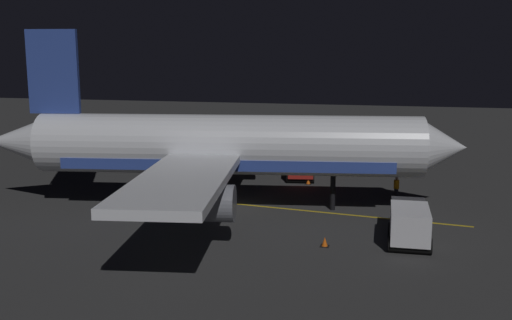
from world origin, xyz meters
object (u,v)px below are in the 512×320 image
Objects in this scene: traffic_cone_near_right at (325,242)px; traffic_cone_under_wing at (402,230)px; airliner at (220,147)px; traffic_cone_near_left at (308,181)px; baggage_truck at (409,223)px; catering_truck at (301,164)px; ground_crew_worker at (396,188)px.

traffic_cone_near_right and traffic_cone_under_wing have the same top height.
traffic_cone_near_left is at bearing 151.79° from airliner.
traffic_cone_near_right is (6.73, 8.33, -4.07)m from airliner.
airliner is 14.08m from baggage_truck.
baggage_truck reaches higher than traffic_cone_under_wing.
traffic_cone_near_left is at bearing -149.41° from baggage_truck.
catering_truck is at bearing -148.96° from traffic_cone_under_wing.
airliner is 61.75× the size of traffic_cone_under_wing.
baggage_truck is 10.24× the size of traffic_cone_near_left.
traffic_cone_near_left is (-13.67, -8.08, -0.89)m from baggage_truck.
airliner is 61.75× the size of traffic_cone_near_left.
baggage_truck is 18.37m from catering_truck.
airliner is 61.75× the size of traffic_cone_near_right.
ground_crew_worker is 8.68m from traffic_cone_under_wing.
catering_truck is 11.06× the size of traffic_cone_near_left.
traffic_cone_near_right is 5.38m from traffic_cone_under_wing.
traffic_cone_near_left is (-3.64, -7.20, -0.64)m from ground_crew_worker.
ground_crew_worker is at bearing 163.00° from traffic_cone_near_right.
traffic_cone_near_right is (17.95, 4.59, -0.98)m from catering_truck.
ground_crew_worker is 12.61m from traffic_cone_near_right.
catering_truck reaches higher than traffic_cone_under_wing.
airliner is at bearing -18.44° from catering_truck.
baggage_truck is 0.93× the size of catering_truck.
traffic_cone_near_left and traffic_cone_under_wing have the same top height.
catering_truck is 17.01m from traffic_cone_under_wing.
ground_crew_worker is at bearing 54.46° from catering_truck.
traffic_cone_under_wing is at bearing 3.22° from ground_crew_worker.
ground_crew_worker is 3.16× the size of traffic_cone_near_left.
traffic_cone_near_right is at bearing -50.79° from traffic_cone_under_wing.
traffic_cone_near_right is (2.02, -4.56, -0.89)m from baggage_truck.
baggage_truck is 1.69m from traffic_cone_under_wing.
baggage_truck is 3.24× the size of ground_crew_worker.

